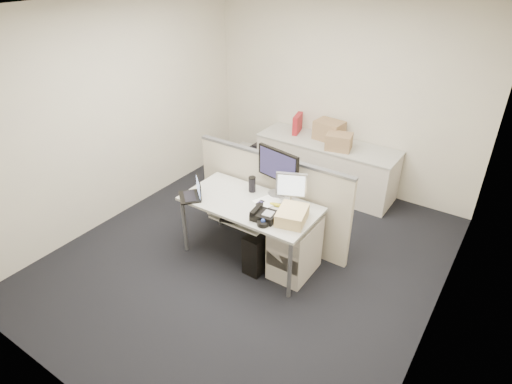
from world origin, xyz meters
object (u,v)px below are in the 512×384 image
Objects in this scene: desk at (250,208)px; monitor_main at (278,173)px; desk_phone at (264,216)px; laptop at (189,189)px.

monitor_main is (0.15, 0.32, 0.34)m from desk.
desk_phone is at bearing -62.61° from monitor_main.
monitor_main is 2.22× the size of desk_phone.
laptop is (-0.62, -0.28, 0.17)m from desk.
desk is at bearing -104.42° from monitor_main.
desk is 5.14× the size of laptop.
monitor_main is at bearing 64.89° from desk.
laptop is 0.93m from desk_phone.
monitor_main is 0.57m from desk_phone.
desk_phone is (0.30, -0.18, 0.10)m from desk.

